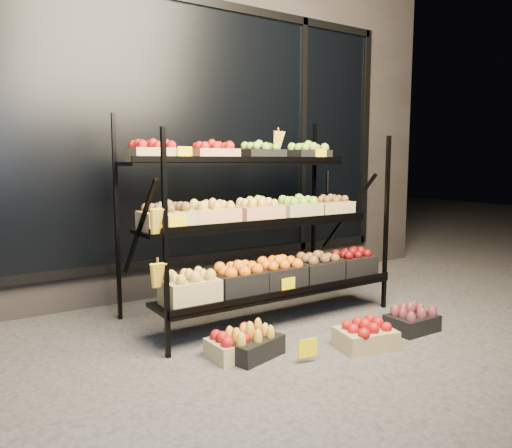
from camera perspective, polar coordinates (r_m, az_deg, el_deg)
ground at (r=3.81m, az=5.77°, el=-12.56°), size 24.00×24.00×0.00m
building at (r=5.84m, az=-10.64°, el=11.62°), size 6.00×2.08×3.50m
display_rack at (r=4.09m, az=0.45°, el=0.20°), size 2.18×1.02×1.67m
tag_floor_a at (r=3.32m, az=5.93°, el=-14.57°), size 0.13×0.01×0.12m
tag_floor_b at (r=3.68m, az=12.91°, el=-12.47°), size 0.13×0.01×0.12m
floor_crate_left at (r=3.40m, az=-2.27°, el=-13.49°), size 0.37×0.27×0.19m
floor_crate_midleft at (r=3.39m, az=-0.54°, el=-13.43°), size 0.44×0.37×0.20m
floor_crate_midright at (r=3.62m, az=12.41°, el=-12.25°), size 0.43×0.36×0.20m
floor_crate_right at (r=4.04m, az=17.40°, el=-10.39°), size 0.36×0.27×0.19m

